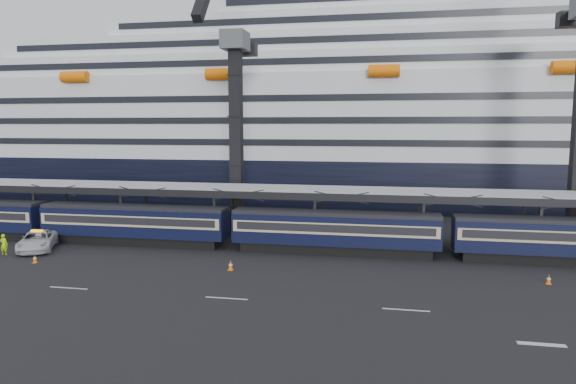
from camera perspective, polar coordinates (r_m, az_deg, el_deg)
name	(u,v)px	position (r m, az deg, el deg)	size (l,w,h in m)	color
ground	(433,292)	(38.50, 15.79, -10.67)	(260.00, 260.00, 0.00)	black
train	(371,231)	(47.48, 9.24, -4.33)	(133.05, 3.00, 4.05)	black
canopy	(422,194)	(51.04, 14.66, -0.19)	(130.00, 6.25, 5.53)	#9FA1A8
cruise_ship	(402,122)	(82.54, 12.60, 7.58)	(214.09, 28.84, 34.00)	black
crane_dark_near	(235,124)	(57.51, -5.91, 7.50)	(4.50, 17.75, 35.08)	#46484D
pickup_truck	(38,241)	(54.58, -26.07, -4.87)	(2.94, 6.37, 1.77)	silver
worker	(4,244)	(53.78, -29.03, -5.12)	(0.72, 0.47, 1.96)	#B1F00C
traffic_cone_b	(35,259)	(49.63, -26.30, -6.64)	(0.39, 0.39, 0.78)	orange
traffic_cone_c	(231,265)	(42.64, -6.40, -8.08)	(0.42, 0.42, 0.85)	orange
traffic_cone_d	(549,279)	(43.43, 26.99, -8.63)	(0.37, 0.37, 0.75)	orange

